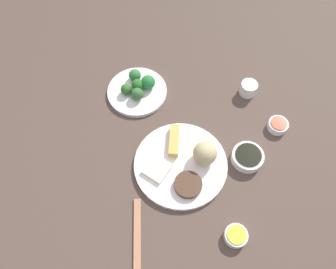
{
  "coord_description": "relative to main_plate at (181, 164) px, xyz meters",
  "views": [
    {
      "loc": [
        -0.44,
        0.01,
        0.95
      ],
      "look_at": [
        0.06,
        0.07,
        0.06
      ],
      "focal_mm": 34.23,
      "sensor_mm": 36.0,
      "label": 1
    }
  ],
  "objects": [
    {
      "name": "broccoli_floret_1",
      "position": [
        0.25,
        0.22,
        0.03
      ],
      "size": [
        0.04,
        0.04,
        0.04
      ],
      "primitive_type": "sphere",
      "color": "#2E6226",
      "rests_on": "broccoli_plate"
    },
    {
      "name": "main_plate",
      "position": [
        0.0,
        0.0,
        0.0
      ],
      "size": [
        0.29,
        0.29,
        0.02
      ],
      "primitive_type": "cylinder",
      "color": "white",
      "rests_on": "tabletop"
    },
    {
      "name": "broccoli_plate",
      "position": [
        0.26,
        0.19,
        -0.0
      ],
      "size": [
        0.21,
        0.21,
        0.01
      ],
      "primitive_type": "cylinder",
      "color": "white",
      "rests_on": "tabletop"
    },
    {
      "name": "sauce_ramekin_hot_mustard",
      "position": [
        -0.2,
        -0.18,
        0.01
      ],
      "size": [
        0.07,
        0.07,
        0.03
      ],
      "primitive_type": "cylinder",
      "color": "white",
      "rests_on": "tabletop"
    },
    {
      "name": "teacup",
      "position": [
        0.32,
        -0.2,
        0.02
      ],
      "size": [
        0.06,
        0.06,
        0.05
      ],
      "primitive_type": "cylinder",
      "color": "white",
      "rests_on": "tabletop"
    },
    {
      "name": "soy_sauce_bowl",
      "position": [
        0.05,
        -0.21,
        0.01
      ],
      "size": [
        0.1,
        0.1,
        0.03
      ],
      "primitive_type": "cylinder",
      "color": "white",
      "rests_on": "tabletop"
    },
    {
      "name": "crab_rangoon_wonton",
      "position": [
        -0.03,
        0.07,
        0.01
      ],
      "size": [
        0.1,
        0.1,
        0.01
      ],
      "primitive_type": "cube",
      "rotation": [
        0.0,
        0.0,
        -0.45
      ],
      "color": "beige",
      "rests_on": "main_plate"
    },
    {
      "name": "spring_roll",
      "position": [
        0.07,
        0.03,
        0.02
      ],
      "size": [
        0.11,
        0.04,
        0.03
      ],
      "primitive_type": "cube",
      "rotation": [
        0.0,
        0.0,
        0.07
      ],
      "color": "gold",
      "rests_on": "main_plate"
    },
    {
      "name": "broccoli_floret_3",
      "position": [
        0.28,
        0.15,
        0.03
      ],
      "size": [
        0.05,
        0.05,
        0.05
      ],
      "primitive_type": "sphere",
      "color": "#267435",
      "rests_on": "broccoli_plate"
    },
    {
      "name": "broccoli_floret_4",
      "position": [
        0.27,
        0.19,
        0.03
      ],
      "size": [
        0.04,
        0.04,
        0.04
      ],
      "primitive_type": "sphere",
      "color": "#286625",
      "rests_on": "broccoli_plate"
    },
    {
      "name": "sauce_ramekin_hot_mustard_liquid",
      "position": [
        -0.2,
        -0.18,
        0.02
      ],
      "size": [
        0.05,
        0.05,
        0.0
      ],
      "primitive_type": "cylinder",
      "color": "yellow",
      "rests_on": "sauce_ramekin_hot_mustard"
    },
    {
      "name": "sauce_ramekin_sweet_and_sour",
      "position": [
        0.18,
        -0.31,
        0.01
      ],
      "size": [
        0.07,
        0.07,
        0.03
      ],
      "primitive_type": "cylinder",
      "color": "white",
      "rests_on": "tabletop"
    },
    {
      "name": "chopsticks_pair",
      "position": [
        -0.24,
        0.09,
        -0.0
      ],
      "size": [
        0.23,
        0.06,
        0.01
      ],
      "primitive_type": "cube",
      "rotation": [
        0.0,
        0.0,
        0.18
      ],
      "color": "#AA7251",
      "rests_on": "tabletop"
    },
    {
      "name": "tabletop",
      "position": [
        0.03,
        -0.02,
        -0.02
      ],
      "size": [
        2.2,
        2.2,
        0.02
      ],
      "primitive_type": "cube",
      "color": "#4E3D33",
      "rests_on": "ground"
    },
    {
      "name": "sauce_ramekin_sweet_and_sour_liquid",
      "position": [
        0.18,
        -0.31,
        0.02
      ],
      "size": [
        0.05,
        0.05,
        0.0
      ],
      "primitive_type": "cylinder",
      "color": "red",
      "rests_on": "sauce_ramekin_sweet_and_sour"
    },
    {
      "name": "stir_fry_heap",
      "position": [
        -0.07,
        -0.03,
        0.02
      ],
      "size": [
        0.08,
        0.08,
        0.02
      ],
      "primitive_type": "cylinder",
      "color": "#49301F",
      "rests_on": "main_plate"
    },
    {
      "name": "soy_sauce_bowl_liquid",
      "position": [
        0.05,
        -0.21,
        0.03
      ],
      "size": [
        0.08,
        0.08,
        0.0
      ],
      "primitive_type": "cylinder",
      "color": "black",
      "rests_on": "soy_sauce_bowl"
    },
    {
      "name": "rice_scoop",
      "position": [
        0.03,
        -0.07,
        0.05
      ],
      "size": [
        0.07,
        0.07,
        0.07
      ],
      "primitive_type": "sphere",
      "color": "tan",
      "rests_on": "main_plate"
    },
    {
      "name": "broccoli_floret_0",
      "position": [
        0.23,
        0.18,
        0.03
      ],
      "size": [
        0.04,
        0.04,
        0.04
      ],
      "primitive_type": "sphere",
      "color": "#316330",
      "rests_on": "broccoli_plate"
    },
    {
      "name": "broccoli_floret_2",
      "position": [
        0.31,
        0.2,
        0.03
      ],
      "size": [
        0.04,
        0.04,
        0.04
      ],
      "primitive_type": "sphere",
      "color": "#337337",
      "rests_on": "broccoli_plate"
    }
  ]
}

